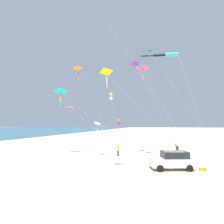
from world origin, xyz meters
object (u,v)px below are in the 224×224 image
kite_box_long_streamer_right (119,122)px  kite_delta_green_low_center (98,124)px  cooler_box (203,169)px  kite_delta_orange_high_right (78,68)px  person_child_green_jacket (118,149)px  kite_box_small_distant (111,96)px  kite_delta_blue_topmost (70,107)px  kite_delta_checkered_midright (135,64)px  kite_delta_black_fish_shape (61,92)px  kite_delta_yellow_midlevel (150,51)px  kite_delta_white_trailing (143,69)px  person_adult_flyer (177,150)px  parked_car (172,160)px  kite_delta_striped_overhead (107,72)px  kite_windsock_magenta_far_left (165,55)px

kite_box_long_streamer_right → kite_delta_green_low_center: bearing=-90.2°
cooler_box → kite_delta_orange_high_right: bearing=148.5°
person_child_green_jacket → kite_box_small_distant: size_ratio=0.18×
kite_box_long_streamer_right → kite_delta_green_low_center: kite_box_long_streamer_right is taller
kite_delta_blue_topmost → kite_delta_checkered_midright: (10.47, 0.51, 6.57)m
kite_delta_black_fish_shape → kite_delta_yellow_midlevel: 16.34m
kite_delta_white_trailing → kite_delta_green_low_center: bearing=-178.3°
person_child_green_jacket → kite_delta_checkered_midright: bearing=13.5°
person_adult_flyer → kite_box_long_streamer_right: kite_box_long_streamer_right is taller
person_adult_flyer → parked_car: bearing=-100.9°
kite_delta_orange_high_right → kite_delta_blue_topmost: (1.33, -5.54, -8.41)m
kite_delta_striped_overhead → kite_box_small_distant: bearing=102.4°
kite_delta_black_fish_shape → kite_delta_orange_high_right: bearing=94.6°
kite_delta_green_low_center → kite_box_long_streamer_right: bearing=89.8°
kite_delta_orange_high_right → kite_delta_yellow_midlevel: kite_delta_yellow_midlevel is taller
kite_windsock_magenta_far_left → kite_delta_orange_high_right: kite_windsock_magenta_far_left is taller
person_child_green_jacket → kite_delta_checkered_midright: kite_delta_checkered_midright is taller
parked_car → kite_delta_striped_overhead: (-6.21, -3.06, 8.82)m
parked_car → person_adult_flyer: size_ratio=2.36×
kite_delta_yellow_midlevel → person_child_green_jacket: bearing=-140.5°
person_adult_flyer → kite_box_small_distant: (-11.05, 5.88, 9.05)m
kite_delta_orange_high_right → kite_delta_blue_topmost: size_ratio=1.72×
kite_delta_green_low_center → kite_delta_striped_overhead: 10.00m
kite_delta_green_low_center → kite_box_small_distant: 9.63m
kite_box_long_streamer_right → kite_box_small_distant: size_ratio=1.08×
kite_delta_white_trailing → kite_delta_striped_overhead: (-3.04, -8.10, -2.72)m
kite_delta_orange_high_right → kite_delta_white_trailing: bearing=-27.4°
cooler_box → kite_box_small_distant: kite_box_small_distant is taller
kite_delta_yellow_midlevel → kite_delta_checkered_midright: kite_delta_yellow_midlevel is taller
parked_car → kite_delta_blue_topmost: (-14.92, 6.28, 6.47)m
person_adult_flyer → kite_delta_white_trailing: (-4.51, -1.95, 11.42)m
kite_delta_green_low_center → kite_delta_striped_overhead: (3.52, -7.91, 4.99)m
kite_box_small_distant → kite_delta_orange_high_right: bearing=-170.9°
kite_delta_white_trailing → kite_delta_checkered_midright: bearing=126.3°
kite_delta_green_low_center → kite_box_small_distant: bearing=89.8°
kite_delta_black_fish_shape → kite_delta_checkered_midright: kite_delta_checkered_midright is taller
parked_car → kite_windsock_magenta_far_left: kite_windsock_magenta_far_left is taller
kite_delta_green_low_center → kite_delta_black_fish_shape: bearing=-178.3°
parked_car → kite_delta_striped_overhead: bearing=-153.7°
kite_box_small_distant → kite_delta_striped_overhead: bearing=-77.6°
kite_delta_orange_high_right → kite_box_long_streamer_right: kite_delta_orange_high_right is taller
kite_box_long_streamer_right → kite_delta_white_trailing: size_ratio=0.90×
cooler_box → kite_windsock_magenta_far_left: kite_windsock_magenta_far_left is taller
person_child_green_jacket → kite_windsock_magenta_far_left: size_ratio=0.11×
kite_box_long_streamer_right → kite_delta_blue_topmost: kite_delta_blue_topmost is taller
person_adult_flyer → kite_delta_yellow_midlevel: (-3.50, 3.21, 16.04)m
kite_box_small_distant → kite_delta_blue_topmost: bearing=-128.4°
parked_car → kite_delta_orange_high_right: bearing=144.0°
person_child_green_jacket → kite_delta_striped_overhead: (0.82, -9.23, 8.74)m
kite_delta_green_low_center → kite_delta_striped_overhead: kite_delta_striped_overhead is taller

